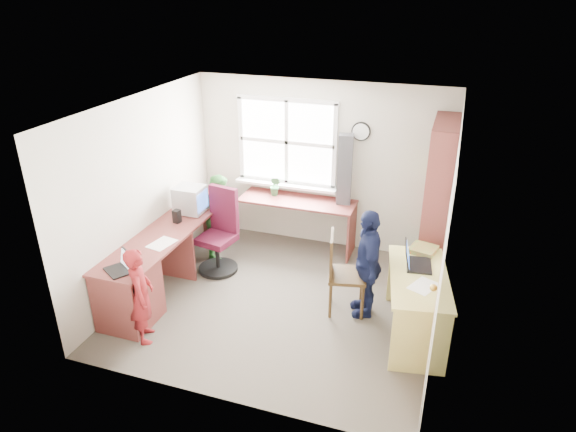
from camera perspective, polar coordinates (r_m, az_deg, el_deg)
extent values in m
cube|color=#443D35|center=(6.39, -0.72, -9.56)|extent=(3.60, 3.40, 0.02)
cube|color=white|center=(5.41, -0.86, 12.11)|extent=(3.60, 3.40, 0.02)
cube|color=beige|center=(7.31, 3.66, 5.63)|extent=(3.60, 0.02, 2.40)
cube|color=beige|center=(4.41, -8.21, -8.40)|extent=(3.60, 0.02, 2.40)
cube|color=beige|center=(6.57, -15.87, 2.43)|extent=(0.02, 3.40, 2.40)
cube|color=beige|center=(5.52, 17.25, -2.14)|extent=(0.02, 3.40, 2.40)
cube|color=white|center=(7.34, -0.13, 8.21)|extent=(1.40, 0.01, 1.20)
cube|color=white|center=(7.33, -0.15, 8.20)|extent=(1.48, 0.04, 1.28)
cube|color=#9E7544|center=(4.71, 16.01, -9.82)|extent=(0.02, 0.82, 2.00)
sphere|color=gold|center=(4.99, 15.86, -7.68)|extent=(0.07, 0.07, 0.07)
cylinder|color=black|center=(7.01, 8.12, 9.29)|extent=(0.26, 0.03, 0.26)
cylinder|color=white|center=(6.99, 8.09, 9.25)|extent=(0.22, 0.01, 0.22)
cube|color=brown|center=(6.67, -12.73, -1.24)|extent=(0.60, 2.70, 0.03)
cube|color=brown|center=(7.29, 1.07, 1.68)|extent=(1.65, 0.56, 0.03)
cube|color=brown|center=(6.84, -12.43, -4.06)|extent=(0.56, 0.03, 0.72)
cube|color=brown|center=(5.93, -18.87, -9.82)|extent=(0.56, 0.03, 0.72)
cube|color=brown|center=(7.87, -7.66, 0.30)|extent=(0.56, 0.03, 0.72)
cube|color=brown|center=(7.27, 7.07, -1.84)|extent=(0.03, 0.52, 0.72)
cube|color=brown|center=(6.17, -16.86, -8.04)|extent=(0.54, 0.45, 0.72)
cube|color=#DACD6D|center=(5.63, 14.37, -6.59)|extent=(0.81, 1.39, 0.03)
cube|color=#DACD6D|center=(5.32, 14.43, -13.60)|extent=(0.56, 0.12, 0.72)
cube|color=#DACD6D|center=(6.36, 13.61, -6.54)|extent=(0.56, 0.12, 0.72)
cube|color=brown|center=(6.20, 15.92, -0.46)|extent=(0.30, 0.02, 2.10)
cube|color=brown|center=(7.13, 16.48, 2.81)|extent=(0.30, 0.02, 2.10)
cube|color=brown|center=(6.34, 17.34, 9.93)|extent=(0.30, 1.00, 0.02)
cube|color=brown|center=(7.10, 15.28, -6.05)|extent=(0.30, 1.00, 0.02)
cube|color=brown|center=(6.93, 15.61, -3.49)|extent=(0.30, 1.00, 0.02)
cube|color=brown|center=(6.76, 15.97, -0.65)|extent=(0.30, 1.00, 0.02)
cube|color=brown|center=(6.61, 16.35, 2.32)|extent=(0.30, 1.00, 0.02)
cube|color=brown|center=(6.48, 16.75, 5.42)|extent=(0.30, 1.00, 0.02)
cube|color=brown|center=(6.37, 17.17, 8.64)|extent=(0.30, 1.00, 0.02)
cube|color=#AD1818|center=(6.77, 15.21, -6.24)|extent=(0.25, 0.28, 0.27)
cube|color=#184E95|center=(7.04, 15.43, -4.89)|extent=(0.25, 0.30, 0.29)
cube|color=#1D7C2E|center=(7.30, 15.62, -3.72)|extent=(0.25, 0.26, 0.30)
cube|color=gold|center=(6.59, 15.57, -3.42)|extent=(0.25, 0.28, 0.30)
cube|color=#6D317C|center=(6.87, 15.78, -2.15)|extent=(0.25, 0.30, 0.32)
cube|color=orange|center=(7.15, 15.94, -1.24)|extent=(0.25, 0.26, 0.29)
cube|color=#252525|center=(6.42, 15.96, -0.36)|extent=(0.25, 0.28, 0.32)
cube|color=beige|center=(6.72, 16.14, 0.61)|extent=(0.25, 0.30, 0.29)
cube|color=#AD1818|center=(6.99, 16.31, 1.63)|extent=(0.25, 0.26, 0.30)
cube|color=#184E95|center=(6.28, 16.35, 2.63)|extent=(0.25, 0.28, 0.29)
cube|color=#1D7C2E|center=(6.57, 16.53, 3.70)|extent=(0.25, 0.30, 0.30)
cube|color=gold|center=(6.85, 16.69, 4.61)|extent=(0.25, 0.26, 0.32)
cube|color=#6D317C|center=(6.15, 16.78, 5.99)|extent=(0.25, 0.28, 0.30)
cube|color=orange|center=(6.45, 16.95, 6.91)|extent=(0.25, 0.30, 0.32)
cube|color=#252525|center=(6.74, 17.07, 7.50)|extent=(0.25, 0.26, 0.29)
cylinder|color=black|center=(7.07, -7.74, -5.77)|extent=(0.61, 0.61, 0.05)
cylinder|color=black|center=(6.96, -7.85, -4.23)|extent=(0.07, 0.07, 0.40)
cube|color=#400C1D|center=(6.85, -7.96, -2.56)|extent=(0.50, 0.50, 0.09)
cube|color=#400C1D|center=(6.85, -7.11, 0.81)|extent=(0.42, 0.15, 0.63)
cylinder|color=#3C2A14|center=(6.01, 4.71, -9.36)|extent=(0.04, 0.04, 0.46)
cylinder|color=#3C2A14|center=(6.02, 8.25, -9.50)|extent=(0.04, 0.04, 0.46)
cylinder|color=#3C2A14|center=(6.32, 4.82, -7.49)|extent=(0.04, 0.04, 0.46)
cylinder|color=#3C2A14|center=(6.33, 8.17, -7.63)|extent=(0.04, 0.04, 0.46)
cube|color=#3C2A14|center=(6.04, 6.60, -6.57)|extent=(0.51, 0.51, 0.04)
cube|color=#3C2A14|center=(5.90, 4.84, -4.29)|extent=(0.12, 0.41, 0.51)
cube|color=#AEAFB2|center=(7.01, -10.71, 0.48)|extent=(0.27, 0.22, 0.02)
cube|color=#AEAFB2|center=(6.94, -10.83, 1.84)|extent=(0.37, 0.33, 0.35)
cube|color=#3F72F2|center=(6.86, -9.45, 1.66)|extent=(0.01, 0.29, 0.25)
cube|color=black|center=(5.82, -18.38, -5.79)|extent=(0.37, 0.35, 0.02)
cube|color=black|center=(5.81, -17.48, -4.62)|extent=(0.28, 0.21, 0.20)
cube|color=white|center=(5.80, -17.56, -4.64)|extent=(0.24, 0.17, 0.16)
cube|color=black|center=(5.80, 14.35, -5.31)|extent=(0.31, 0.39, 0.02)
cube|color=black|center=(5.73, 13.11, -4.17)|extent=(0.11, 0.37, 0.24)
cube|color=#3F72F2|center=(5.73, 13.21, -4.17)|extent=(0.08, 0.32, 0.19)
cube|color=black|center=(6.73, -12.25, -0.04)|extent=(0.10, 0.10, 0.17)
cube|color=black|center=(7.25, -9.57, 2.08)|extent=(0.11, 0.11, 0.17)
cube|color=black|center=(7.05, 6.33, 5.15)|extent=(0.22, 0.20, 0.98)
cube|color=red|center=(6.10, 14.82, -3.61)|extent=(0.34, 0.34, 0.06)
cube|color=white|center=(6.27, -13.84, -2.99)|extent=(0.29, 0.37, 0.00)
cube|color=white|center=(5.45, 14.82, -7.53)|extent=(0.33, 0.38, 0.00)
imported|color=#2D723D|center=(7.38, -1.43, 3.34)|extent=(0.20, 0.18, 0.29)
imported|color=maroon|center=(5.72, -16.02, -8.46)|extent=(0.43, 0.48, 1.11)
imported|color=#337A31|center=(7.24, -7.41, 0.09)|extent=(0.51, 0.62, 1.19)
imported|color=#12183A|center=(5.93, 8.81, -5.21)|extent=(0.54, 0.84, 1.32)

